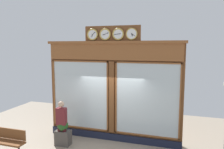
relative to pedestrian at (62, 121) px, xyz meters
name	(u,v)px	position (x,y,z in m)	size (l,w,h in m)	color
shop_facade	(113,90)	(-1.61, -1.16, 1.04)	(5.37, 0.42, 4.42)	brown
pedestrian	(62,121)	(0.00, 0.00, 0.00)	(0.38, 0.25, 1.69)	#3A1316
planter_box	(63,138)	(0.00, -0.07, -0.65)	(0.56, 0.36, 0.56)	#4C4742
planter_shrub	(63,125)	(0.00, -0.07, -0.17)	(0.41, 0.41, 0.41)	#285623
street_bench	(6,139)	(1.48, 1.13, -0.41)	(1.40, 0.40, 0.87)	brown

